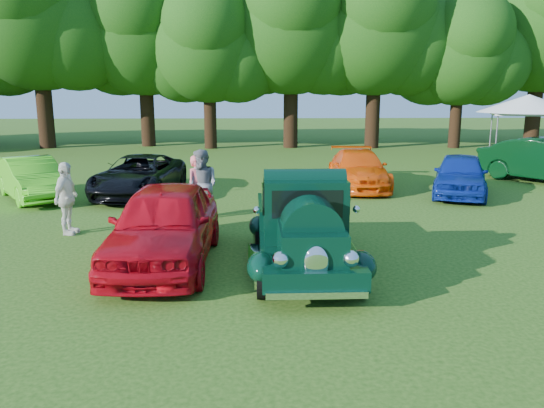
{
  "coord_description": "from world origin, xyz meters",
  "views": [
    {
      "loc": [
        -0.78,
        -10.22,
        3.49
      ],
      "look_at": [
        -0.34,
        0.96,
        1.1
      ],
      "focal_mm": 35.0,
      "sensor_mm": 36.0,
      "label": 1
    }
  ],
  "objects_px": {
    "canopy_tent": "(529,104)",
    "back_car_black": "(139,176)",
    "back_car_lime": "(32,178)",
    "red_convertible": "(165,225)",
    "back_car_orange": "(358,169)",
    "spectator_white": "(66,199)",
    "spectator_pink": "(198,187)",
    "spectator_grey": "(203,185)",
    "back_car_blue": "(460,175)",
    "hero_pickup": "(303,229)"
  },
  "relations": [
    {
      "from": "red_convertible",
      "to": "back_car_lime",
      "type": "height_order",
      "value": "red_convertible"
    },
    {
      "from": "back_car_lime",
      "to": "back_car_orange",
      "type": "relative_size",
      "value": 0.89
    },
    {
      "from": "back_car_orange",
      "to": "canopy_tent",
      "type": "distance_m",
      "value": 10.2
    },
    {
      "from": "back_car_lime",
      "to": "canopy_tent",
      "type": "height_order",
      "value": "canopy_tent"
    },
    {
      "from": "back_car_black",
      "to": "back_car_orange",
      "type": "distance_m",
      "value": 7.84
    },
    {
      "from": "back_car_lime",
      "to": "red_convertible",
      "type": "bearing_deg",
      "value": -86.32
    },
    {
      "from": "red_convertible",
      "to": "back_car_orange",
      "type": "xyz_separation_m",
      "value": [
        5.72,
        8.58,
        -0.14
      ]
    },
    {
      "from": "red_convertible",
      "to": "spectator_pink",
      "type": "distance_m",
      "value": 4.05
    },
    {
      "from": "hero_pickup",
      "to": "back_car_blue",
      "type": "relative_size",
      "value": 1.14
    },
    {
      "from": "spectator_grey",
      "to": "back_car_blue",
      "type": "bearing_deg",
      "value": 58.76
    },
    {
      "from": "back_car_lime",
      "to": "canopy_tent",
      "type": "bearing_deg",
      "value": -16.28
    },
    {
      "from": "canopy_tent",
      "to": "back_car_orange",
      "type": "bearing_deg",
      "value": -150.86
    },
    {
      "from": "spectator_pink",
      "to": "back_car_black",
      "type": "bearing_deg",
      "value": 80.9
    },
    {
      "from": "spectator_white",
      "to": "canopy_tent",
      "type": "height_order",
      "value": "canopy_tent"
    },
    {
      "from": "red_convertible",
      "to": "back_car_blue",
      "type": "distance_m",
      "value": 11.27
    },
    {
      "from": "hero_pickup",
      "to": "back_car_blue",
      "type": "height_order",
      "value": "hero_pickup"
    },
    {
      "from": "back_car_black",
      "to": "back_car_orange",
      "type": "height_order",
      "value": "back_car_orange"
    },
    {
      "from": "red_convertible",
      "to": "spectator_pink",
      "type": "height_order",
      "value": "spectator_pink"
    },
    {
      "from": "spectator_pink",
      "to": "canopy_tent",
      "type": "xyz_separation_m",
      "value": [
        14.13,
        9.39,
        2.03
      ]
    },
    {
      "from": "canopy_tent",
      "to": "back_car_black",
      "type": "bearing_deg",
      "value": -159.89
    },
    {
      "from": "back_car_orange",
      "to": "canopy_tent",
      "type": "bearing_deg",
      "value": 32.3
    },
    {
      "from": "back_car_lime",
      "to": "spectator_pink",
      "type": "height_order",
      "value": "spectator_pink"
    },
    {
      "from": "spectator_pink",
      "to": "spectator_grey",
      "type": "distance_m",
      "value": 0.27
    },
    {
      "from": "back_car_orange",
      "to": "spectator_pink",
      "type": "xyz_separation_m",
      "value": [
        -5.44,
        -4.54,
        0.2
      ]
    },
    {
      "from": "back_car_black",
      "to": "spectator_white",
      "type": "relative_size",
      "value": 2.7
    },
    {
      "from": "red_convertible",
      "to": "back_car_blue",
      "type": "relative_size",
      "value": 1.15
    },
    {
      "from": "back_car_orange",
      "to": "spectator_white",
      "type": "bearing_deg",
      "value": -140.69
    },
    {
      "from": "red_convertible",
      "to": "spectator_grey",
      "type": "xyz_separation_m",
      "value": [
        0.44,
        3.85,
        0.15
      ]
    },
    {
      "from": "red_convertible",
      "to": "spectator_pink",
      "type": "relative_size",
      "value": 2.75
    },
    {
      "from": "hero_pickup",
      "to": "red_convertible",
      "type": "relative_size",
      "value": 0.99
    },
    {
      "from": "hero_pickup",
      "to": "back_car_blue",
      "type": "bearing_deg",
      "value": 50.29
    },
    {
      "from": "back_car_lime",
      "to": "spectator_pink",
      "type": "xyz_separation_m",
      "value": [
        5.7,
        -2.85,
        0.19
      ]
    },
    {
      "from": "back_car_black",
      "to": "spectator_grey",
      "type": "bearing_deg",
      "value": -47.92
    },
    {
      "from": "back_car_blue",
      "to": "back_car_black",
      "type": "bearing_deg",
      "value": -160.69
    },
    {
      "from": "red_convertible",
      "to": "back_car_lime",
      "type": "xyz_separation_m",
      "value": [
        -5.42,
        6.89,
        -0.14
      ]
    },
    {
      "from": "back_car_lime",
      "to": "spectator_white",
      "type": "relative_size",
      "value": 2.3
    },
    {
      "from": "red_convertible",
      "to": "back_car_blue",
      "type": "xyz_separation_m",
      "value": [
        8.88,
        6.94,
        -0.11
      ]
    },
    {
      "from": "spectator_grey",
      "to": "spectator_white",
      "type": "xyz_separation_m",
      "value": [
        -3.21,
        -1.47,
        -0.06
      ]
    },
    {
      "from": "back_car_blue",
      "to": "canopy_tent",
      "type": "distance_m",
      "value": 8.8
    },
    {
      "from": "back_car_lime",
      "to": "back_car_blue",
      "type": "height_order",
      "value": "back_car_blue"
    },
    {
      "from": "red_convertible",
      "to": "spectator_white",
      "type": "bearing_deg",
      "value": 141.0
    },
    {
      "from": "back_car_black",
      "to": "spectator_pink",
      "type": "bearing_deg",
      "value": -48.24
    },
    {
      "from": "back_car_lime",
      "to": "spectator_pink",
      "type": "relative_size",
      "value": 2.37
    },
    {
      "from": "back_car_black",
      "to": "spectator_grey",
      "type": "height_order",
      "value": "spectator_grey"
    },
    {
      "from": "back_car_black",
      "to": "spectator_white",
      "type": "xyz_separation_m",
      "value": [
        -0.74,
        -5.03,
        0.23
      ]
    },
    {
      "from": "hero_pickup",
      "to": "spectator_pink",
      "type": "relative_size",
      "value": 2.72
    },
    {
      "from": "back_car_black",
      "to": "spectator_pink",
      "type": "xyz_separation_m",
      "value": [
        2.31,
        -3.37,
        0.2
      ]
    },
    {
      "from": "back_car_lime",
      "to": "spectator_white",
      "type": "height_order",
      "value": "spectator_white"
    },
    {
      "from": "red_convertible",
      "to": "canopy_tent",
      "type": "height_order",
      "value": "canopy_tent"
    },
    {
      "from": "back_car_blue",
      "to": "hero_pickup",
      "type": "bearing_deg",
      "value": -107.94
    }
  ]
}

